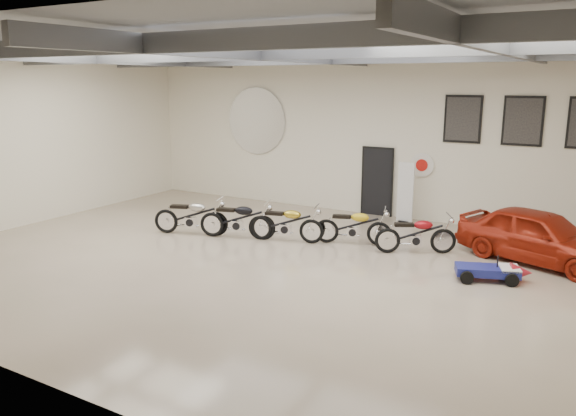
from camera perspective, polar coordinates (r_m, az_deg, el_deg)
The scene contains 18 objects.
floor at distance 13.14m, azimuth -2.63°, elevation -5.69°, with size 16.00×12.00×0.01m, color tan.
ceiling at distance 12.48m, azimuth -2.87°, elevation 16.62°, with size 16.00×12.00×0.01m, color slate.
back_wall at distance 17.88m, azimuth 7.77°, elevation 7.35°, with size 16.00×0.02×5.00m, color white.
left_wall at distance 18.16m, azimuth -24.66°, elevation 6.39°, with size 0.02×12.00×5.00m, color white.
ceiling_beams at distance 12.47m, azimuth -2.86°, elevation 15.48°, with size 15.80×11.80×0.32m, color #585A60, non-canonical shape.
door at distance 17.85m, azimuth 9.05°, elevation 2.60°, with size 0.92×0.08×2.10m, color black.
logo_plaque at distance 19.67m, azimuth -3.22°, elevation 8.81°, with size 2.30×0.06×1.16m, color silver, non-canonical shape.
poster_left at distance 16.89m, azimuth 17.34°, elevation 8.62°, with size 1.05×0.08×1.35m, color black, non-canonical shape.
poster_mid at distance 16.61m, azimuth 22.76°, elevation 8.15°, with size 1.05×0.08×1.35m, color black, non-canonical shape.
oil_sign at distance 17.30m, azimuth 13.47°, elevation 4.27°, with size 0.72×0.10×0.72m, color white, non-canonical shape.
banner_stand at distance 17.11m, azimuth 11.84°, elevation 1.59°, with size 0.50×0.20×1.83m, color white, non-canonical shape.
motorcycle_silver at distance 15.69m, azimuth -9.85°, elevation -0.74°, with size 2.08×0.65×1.08m, color silver, non-canonical shape.
motorcycle_black at distance 15.15m, azimuth -5.18°, elevation -1.09°, with size 2.07×0.64×1.08m, color silver, non-canonical shape.
motorcycle_gold at distance 14.77m, azimuth -0.26°, elevation -1.47°, with size 2.01×0.62×1.04m, color silver, non-canonical shape.
motorcycle_yellow at distance 14.63m, azimuth 6.61°, elevation -1.76°, with size 1.95×0.60×1.01m, color silver, non-canonical shape.
motorcycle_red at distance 14.13m, azimuth 12.84°, elevation -2.54°, with size 1.94×0.60×1.01m, color silver, non-canonical shape.
go_kart at distance 12.74m, azimuth 20.20°, elevation -5.73°, with size 1.59×0.72×0.58m, color navy, non-canonical shape.
vintage_car at distance 14.30m, azimuth 24.15°, elevation -2.62°, with size 3.75×1.51×1.28m, color #9C1F0E.
Camera 1 is at (6.74, -10.48, 4.17)m, focal length 35.00 mm.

